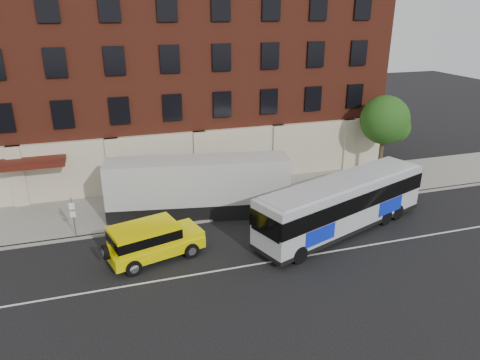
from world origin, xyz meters
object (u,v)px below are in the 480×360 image
object	(u,v)px
street_tree	(385,122)
city_bus	(343,203)
yellow_suv	(150,239)
sign_pole	(73,215)
shipping_container	(199,188)

from	to	relation	value
street_tree	city_bus	size ratio (longest dim) A/B	0.52
city_bus	yellow_suv	size ratio (longest dim) A/B	2.24
sign_pole	yellow_suv	xyz separation A→B (m)	(3.86, -3.49, -0.32)
sign_pole	shipping_container	distance (m)	7.45
shipping_container	sign_pole	bearing A→B (deg)	-172.60
yellow_suv	city_bus	bearing A→B (deg)	-0.44
sign_pole	yellow_suv	distance (m)	5.22
street_tree	city_bus	bearing A→B (deg)	-135.96
sign_pole	city_bus	xyz separation A→B (m)	(14.89, -3.58, 0.33)
yellow_suv	shipping_container	world-z (taller)	shipping_container
street_tree	city_bus	distance (m)	10.29
sign_pole	yellow_suv	bearing A→B (deg)	-42.11
city_bus	shipping_container	xyz separation A→B (m)	(-7.51, 4.54, 0.06)
yellow_suv	street_tree	bearing A→B (deg)	20.59
city_bus	street_tree	bearing A→B (deg)	44.04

